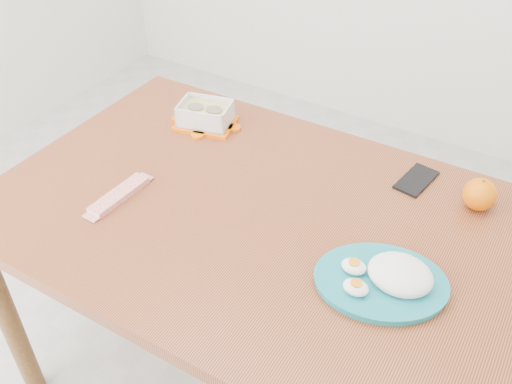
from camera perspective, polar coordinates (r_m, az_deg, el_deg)
The scene contains 7 objects.
ground at distance 2.07m, azimuth -4.63°, elevation -15.98°, with size 3.50×3.50×0.00m, color #B7B7B2.
dining_table at distance 1.50m, azimuth -0.00°, elevation -4.34°, with size 1.37×0.92×0.75m.
food_container at distance 1.76m, azimuth -5.09°, elevation 7.71°, with size 0.20×0.17×0.07m.
orange_fruit at distance 1.53m, azimuth 21.47°, elevation -0.23°, with size 0.08×0.08×0.08m, color #FF6405.
rice_plate at distance 1.27m, azimuth 13.00°, elevation -8.31°, with size 0.37×0.37×0.08m.
candy_bar at distance 1.52m, azimuth -13.53°, elevation -0.29°, with size 0.18×0.05×0.02m, color red.
smartphone at distance 1.59m, azimuth 15.74°, elevation 1.16°, with size 0.07×0.14×0.01m, color black.
Camera 1 is at (0.76, -0.93, 1.69)m, focal length 40.00 mm.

